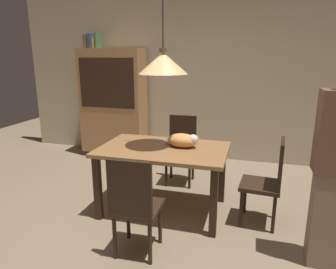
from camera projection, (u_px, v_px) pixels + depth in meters
The scene contains 13 objects.
ground at pixel (146, 237), 3.01m from camera, with size 10.00×10.00×0.00m, color #847056.
back_wall at pixel (198, 73), 5.12m from camera, with size 6.40×0.10×2.90m, color beige.
dining_table at pixel (163, 156), 3.40m from camera, with size 1.40×0.90×0.75m.
chair_right_side at pixel (269, 179), 3.13m from camera, with size 0.43×0.43×0.93m.
chair_far_back at pixel (181, 146), 4.25m from camera, with size 0.42×0.42×0.93m.
chair_near_front at pixel (134, 203), 2.62m from camera, with size 0.41×0.41×0.93m.
cat_sleeping at pixel (183, 140), 3.38m from camera, with size 0.39×0.25×0.16m.
pendant_lamp at pixel (163, 63), 3.14m from camera, with size 0.52×0.52×1.30m.
hutch_bookcase at pixel (113, 106), 5.32m from camera, with size 1.12×0.45×1.85m.
book_brown_thick at pixel (88, 42), 5.16m from camera, with size 0.06×0.24×0.22m, color brown.
book_blue_wide at pixel (92, 41), 5.14m from camera, with size 0.06×0.24×0.24m, color #384C93.
book_yellow_short at pixel (96, 43), 5.13m from camera, with size 0.04×0.20×0.18m, color gold.
book_green_slim at pixel (98, 40), 5.11m from camera, with size 0.03×0.20×0.26m, color #427A4C.
Camera 1 is at (0.93, -2.50, 1.74)m, focal length 32.69 mm.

